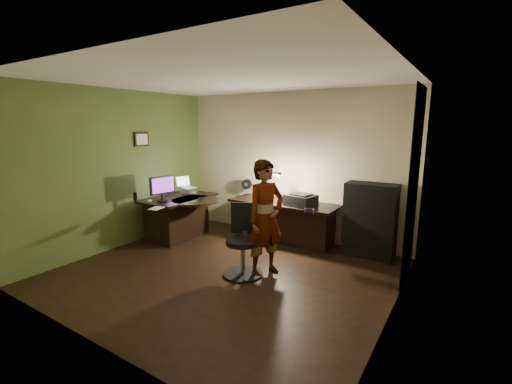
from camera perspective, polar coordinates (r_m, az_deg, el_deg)
The scene contains 27 objects.
floor at distance 5.13m, azimuth -5.02°, elevation -13.23°, with size 4.50×4.00×0.01m, color black.
ceiling at distance 4.71m, azimuth -5.61°, elevation 18.38°, with size 4.50×4.00×0.01m, color silver.
wall_back at distance 6.42m, azimuth 5.73°, elevation 4.33°, with size 4.50×0.01×2.70m, color #C4B78E.
wall_front at distance 3.41m, azimuth -26.37°, elevation -2.92°, with size 4.50×0.01×2.70m, color #C4B78E.
wall_left at distance 6.36m, azimuth -21.64°, elevation 3.52°, with size 0.01×4.00×2.70m, color #C4B78E.
wall_right at distance 3.82m, azimuth 22.59°, elevation -1.20°, with size 0.01×4.00×2.70m, color #C4B78E.
green_wall_overlay at distance 6.34m, azimuth -21.56°, elevation 3.52°, with size 0.00×4.00×2.70m, color #4A642A.
arched_doorway at distance 4.95m, azimuth 24.74°, elevation 0.71°, with size 0.01×0.90×2.60m, color black.
french_door at distance 3.37m, azimuth 20.22°, elevation -7.88°, with size 0.02×0.92×2.10m, color white.
framed_picture at distance 6.56m, azimuth -18.58°, elevation 8.34°, with size 0.04×0.30×0.25m, color black.
desk_left at distance 6.62m, azimuth -12.64°, elevation -4.14°, with size 0.84×1.36×0.79m, color black.
desk_right at distance 6.26m, azimuth 4.47°, elevation -4.97°, with size 1.98×0.69×0.74m, color black.
cabinet at distance 5.82m, azimuth 18.46°, elevation -4.46°, with size 0.80×0.40×1.20m, color black.
laptop_stand at distance 6.74m, azimuth -11.17°, elevation 0.25°, with size 0.25×0.21×0.11m, color silver.
laptop at distance 6.71m, azimuth -11.22°, elevation 1.59°, with size 0.30×0.28×0.21m, color silver.
monitor at distance 6.15m, azimuth -15.40°, elevation 0.01°, with size 0.10×0.48×0.32m, color black.
mouse at distance 6.15m, azimuth -17.34°, elevation -1.41°, with size 0.07×0.10×0.04m, color silver.
phone at distance 6.26m, azimuth -9.00°, elevation -0.96°, with size 0.07×0.14×0.01m, color black.
pen at distance 5.79m, azimuth -12.26°, elevation -2.07°, with size 0.01×0.16×0.01m, color black.
speaker at distance 6.20m, azimuth -19.47°, elevation -0.84°, with size 0.07×0.07×0.17m, color black.
notepad at distance 5.64m, azimuth -16.29°, elevation -2.62°, with size 0.16×0.23×0.01m, color silver.
desk_fan at distance 6.76m, azimuth -1.49°, elevation 0.85°, with size 0.21×0.11×0.32m, color black.
headphones at distance 5.46m, azimuth 8.85°, elevation -3.04°, with size 0.18×0.08×0.09m, color navy.
printer at distance 5.89m, azimuth 7.46°, elevation -1.31°, with size 0.48×0.38×0.22m, color black.
desk_lamp at distance 6.08m, azimuth 4.40°, elevation 0.99°, with size 0.14×0.27×0.60m, color black.
office_chair at distance 4.84m, azimuth -2.23°, elevation -8.20°, with size 0.56×0.56×1.01m, color black.
person at distance 4.80m, azimuth 1.63°, elevation -4.38°, with size 0.59×0.39×1.65m, color #D8A88C.
Camera 1 is at (2.86, -3.69, 2.11)m, focal length 24.00 mm.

